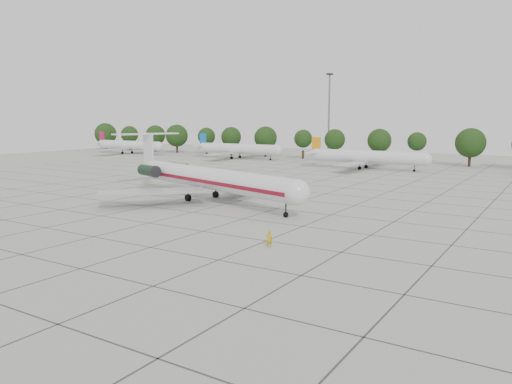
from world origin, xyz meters
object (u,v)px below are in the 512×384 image
at_px(ground_crew, 269,239).
at_px(floodlight_mast, 329,111).
at_px(main_airliner, 204,177).
at_px(bg_airliner_a, 129,145).
at_px(bg_airliner_c, 366,157).
at_px(bg_airliner_b, 238,149).

bearing_deg(ground_crew, floodlight_mast, -112.95).
distance_m(ground_crew, floodlight_mast, 110.19).
height_order(main_airliner, bg_airliner_a, main_airliner).
bearing_deg(floodlight_mast, bg_airliner_a, -162.56).
relative_size(main_airliner, bg_airliner_c, 1.42).
height_order(ground_crew, floodlight_mast, floodlight_mast).
bearing_deg(bg_airliner_b, ground_crew, -54.10).
relative_size(main_airliner, bg_airliner_b, 1.42).
distance_m(main_airliner, ground_crew, 29.34).
bearing_deg(bg_airliner_c, ground_crew, -76.79).
bearing_deg(bg_airliner_c, bg_airliner_b, 167.71).
bearing_deg(ground_crew, bg_airliner_a, -82.16).
relative_size(bg_airliner_a, bg_airliner_b, 1.00).
height_order(bg_airliner_a, bg_airliner_c, same).
height_order(bg_airliner_b, bg_airliner_c, same).
xyz_separation_m(bg_airliner_a, bg_airliner_b, (43.02, 3.11, 0.00)).
xyz_separation_m(main_airliner, bg_airliner_c, (4.77, 56.47, -0.48)).
bearing_deg(main_airliner, ground_crew, -22.45).
bearing_deg(bg_airliner_b, bg_airliner_a, -175.86).
height_order(main_airliner, floodlight_mast, floodlight_mast).
distance_m(bg_airliner_a, floodlight_mast, 68.90).
xyz_separation_m(bg_airliner_a, bg_airliner_c, (86.69, -6.40, 0.00)).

